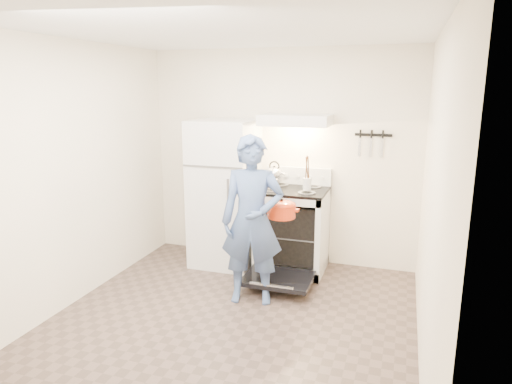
% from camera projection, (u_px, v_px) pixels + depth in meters
% --- Properties ---
extents(floor, '(3.60, 3.60, 0.00)m').
position_uv_depth(floor, '(226.00, 327.00, 4.01)').
color(floor, brown).
rests_on(floor, ground).
extents(back_wall, '(3.20, 0.02, 2.50)m').
position_uv_depth(back_wall, '(281.00, 157.00, 5.40)').
color(back_wall, '#F6EACD').
rests_on(back_wall, ground).
extents(refrigerator, '(0.70, 0.70, 1.70)m').
position_uv_depth(refrigerator, '(225.00, 193.00, 5.34)').
color(refrigerator, silver).
rests_on(refrigerator, floor).
extents(stove_body, '(0.76, 0.65, 0.92)m').
position_uv_depth(stove_body, '(292.00, 231.00, 5.20)').
color(stove_body, silver).
rests_on(stove_body, floor).
extents(cooktop, '(0.76, 0.65, 0.03)m').
position_uv_depth(cooktop, '(293.00, 190.00, 5.10)').
color(cooktop, black).
rests_on(cooktop, stove_body).
extents(backsplash, '(0.76, 0.07, 0.20)m').
position_uv_depth(backsplash, '(299.00, 176.00, 5.33)').
color(backsplash, silver).
rests_on(backsplash, cooktop).
extents(oven_door, '(0.70, 0.54, 0.04)m').
position_uv_depth(oven_door, '(278.00, 278.00, 4.73)').
color(oven_door, black).
rests_on(oven_door, floor).
extents(oven_rack, '(0.60, 0.52, 0.01)m').
position_uv_depth(oven_rack, '(292.00, 232.00, 5.21)').
color(oven_rack, slate).
rests_on(oven_rack, stove_body).
extents(range_hood, '(0.76, 0.50, 0.12)m').
position_uv_depth(range_hood, '(296.00, 120.00, 4.99)').
color(range_hood, silver).
rests_on(range_hood, back_wall).
extents(knife_strip, '(0.40, 0.02, 0.03)m').
position_uv_depth(knife_strip, '(373.00, 135.00, 5.00)').
color(knife_strip, black).
rests_on(knife_strip, back_wall).
extents(pizza_stone, '(0.33, 0.33, 0.02)m').
position_uv_depth(pizza_stone, '(287.00, 231.00, 5.20)').
color(pizza_stone, '#8C6C4C').
rests_on(pizza_stone, oven_rack).
extents(tea_kettle, '(0.23, 0.19, 0.28)m').
position_uv_depth(tea_kettle, '(274.00, 173.00, 5.28)').
color(tea_kettle, silver).
rests_on(tea_kettle, cooktop).
extents(utensil_jar, '(0.11, 0.11, 0.13)m').
position_uv_depth(utensil_jar, '(307.00, 184.00, 4.90)').
color(utensil_jar, silver).
rests_on(utensil_jar, cooktop).
extents(person, '(0.67, 0.51, 1.64)m').
position_uv_depth(person, '(252.00, 221.00, 4.35)').
color(person, '#39537A').
rests_on(person, floor).
extents(dutch_oven, '(0.35, 0.28, 0.23)m').
position_uv_depth(dutch_oven, '(281.00, 211.00, 4.46)').
color(dutch_oven, red).
rests_on(dutch_oven, person).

